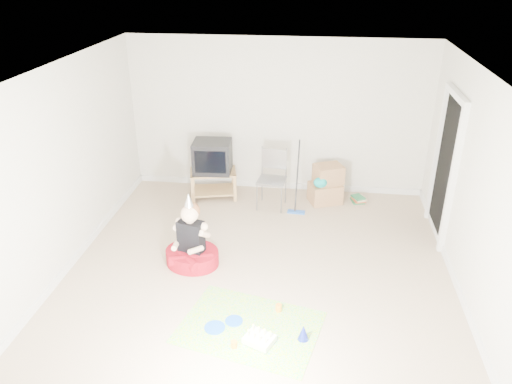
# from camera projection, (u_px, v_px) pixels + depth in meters

# --- Properties ---
(ground) EXTENTS (5.00, 5.00, 0.00)m
(ground) POSITION_uv_depth(u_px,v_px,m) (260.00, 266.00, 6.64)
(ground) COLOR tan
(ground) RESTS_ON ground
(doorway_recess) EXTENTS (0.02, 0.90, 2.05)m
(doorway_recess) POSITION_uv_depth(u_px,v_px,m) (445.00, 170.00, 6.99)
(doorway_recess) COLOR black
(doorway_recess) RESTS_ON ground
(tv_stand) EXTENTS (0.85, 0.64, 0.47)m
(tv_stand) POSITION_uv_depth(u_px,v_px,m) (213.00, 182.00, 8.41)
(tv_stand) COLOR #A67D4A
(tv_stand) RESTS_ON ground
(crt_tv) EXTENTS (0.64, 0.54, 0.53)m
(crt_tv) POSITION_uv_depth(u_px,v_px,m) (212.00, 157.00, 8.22)
(crt_tv) COLOR black
(crt_tv) RESTS_ON tv_stand
(folding_chair) EXTENTS (0.48, 0.46, 0.97)m
(folding_chair) POSITION_uv_depth(u_px,v_px,m) (272.00, 180.00, 8.00)
(folding_chair) COLOR gray
(folding_chair) RESTS_ON ground
(cardboard_boxes) EXTENTS (0.61, 0.56, 0.64)m
(cardboard_boxes) POSITION_uv_depth(u_px,v_px,m) (326.00, 185.00, 8.24)
(cardboard_boxes) COLOR #AA7B52
(cardboard_boxes) RESTS_ON ground
(floor_mop) EXTENTS (0.28, 0.38, 1.12)m
(floor_mop) POSITION_uv_depth(u_px,v_px,m) (297.00, 198.00, 7.89)
(floor_mop) COLOR blue
(floor_mop) RESTS_ON ground
(book_pile) EXTENTS (0.25, 0.28, 0.11)m
(book_pile) POSITION_uv_depth(u_px,v_px,m) (358.00, 199.00, 8.35)
(book_pile) COLOR #257042
(book_pile) RESTS_ON ground
(seated_woman) EXTENTS (0.88, 0.88, 1.04)m
(seated_woman) POSITION_uv_depth(u_px,v_px,m) (192.00, 249.00, 6.61)
(seated_woman) COLOR maroon
(seated_woman) RESTS_ON ground
(party_mat) EXTENTS (1.72, 1.41, 0.01)m
(party_mat) POSITION_uv_depth(u_px,v_px,m) (250.00, 327.00, 5.56)
(party_mat) COLOR #FF358B
(party_mat) RESTS_ON ground
(birthday_cake) EXTENTS (0.37, 0.34, 0.14)m
(birthday_cake) POSITION_uv_depth(u_px,v_px,m) (259.00, 340.00, 5.32)
(birthday_cake) COLOR white
(birthday_cake) RESTS_ON party_mat
(blue_plate_near) EXTENTS (0.21, 0.21, 0.01)m
(blue_plate_near) POSITION_uv_depth(u_px,v_px,m) (234.00, 321.00, 5.64)
(blue_plate_near) COLOR blue
(blue_plate_near) RESTS_ON party_mat
(blue_plate_far) EXTENTS (0.33, 0.33, 0.01)m
(blue_plate_far) POSITION_uv_depth(u_px,v_px,m) (215.00, 327.00, 5.54)
(blue_plate_far) COLOR blue
(blue_plate_far) RESTS_ON party_mat
(orange_cup_near) EXTENTS (0.08, 0.08, 0.08)m
(orange_cup_near) POSITION_uv_depth(u_px,v_px,m) (279.00, 308.00, 5.79)
(orange_cup_near) COLOR orange
(orange_cup_near) RESTS_ON party_mat
(orange_cup_far) EXTENTS (0.09, 0.09, 0.08)m
(orange_cup_far) POSITION_uv_depth(u_px,v_px,m) (234.00, 344.00, 5.25)
(orange_cup_far) COLOR orange
(orange_cup_far) RESTS_ON party_mat
(blue_party_hat) EXTENTS (0.16, 0.16, 0.18)m
(blue_party_hat) POSITION_uv_depth(u_px,v_px,m) (303.00, 332.00, 5.34)
(blue_party_hat) COLOR #1C2BC6
(blue_party_hat) RESTS_ON party_mat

